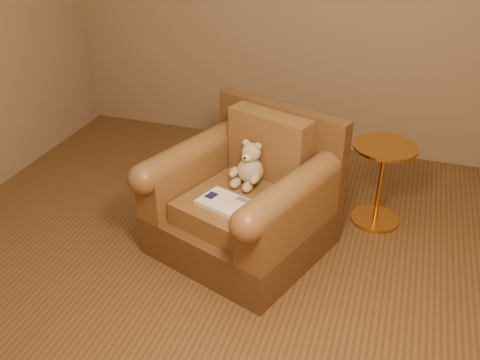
% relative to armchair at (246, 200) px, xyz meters
% --- Properties ---
extents(floor, '(4.00, 4.00, 0.00)m').
position_rel_armchair_xyz_m(floor, '(-0.01, -0.44, -0.32)').
color(floor, brown).
rests_on(floor, ground).
extents(armchair, '(1.17, 1.14, 0.83)m').
position_rel_armchair_xyz_m(armchair, '(0.00, 0.00, 0.00)').
color(armchair, '#53361B').
rests_on(armchair, floor).
extents(teddy_bear, '(0.20, 0.24, 0.28)m').
position_rel_armchair_xyz_m(teddy_bear, '(-0.01, 0.08, 0.18)').
color(teddy_bear, tan).
rests_on(teddy_bear, armchair).
extents(guidebook, '(0.39, 0.31, 0.03)m').
position_rel_armchair_xyz_m(guidebook, '(-0.04, -0.21, 0.09)').
color(guidebook, beige).
rests_on(guidebook, armchair).
extents(side_table, '(0.41, 0.41, 0.57)m').
position_rel_armchair_xyz_m(side_table, '(0.76, 0.52, -0.02)').
color(side_table, gold).
rests_on(side_table, floor).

